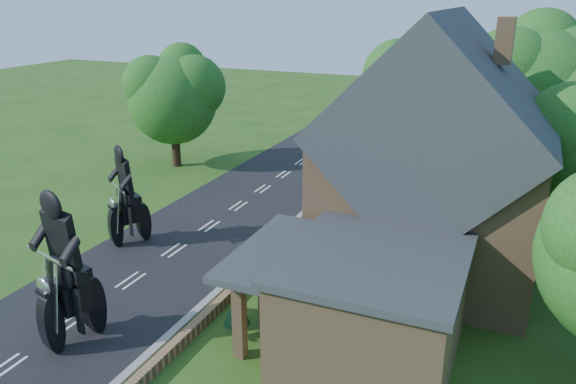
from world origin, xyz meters
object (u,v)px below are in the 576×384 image
at_px(garden_wall, 281,245).
at_px(motorcycle_lead, 74,320).
at_px(motorcycle_follow, 130,229).
at_px(annex, 369,303).
at_px(house, 435,166).

bearing_deg(garden_wall, motorcycle_lead, -110.15).
height_order(garden_wall, motorcycle_lead, motorcycle_lead).
bearing_deg(motorcycle_follow, annex, -165.13).
height_order(house, motorcycle_lead, house).
bearing_deg(house, annex, -95.24).
xyz_separation_m(garden_wall, motorcycle_follow, (-6.57, -2.06, 0.49)).
bearing_deg(motorcycle_follow, garden_wall, -130.58).
distance_m(garden_wall, annex, 8.19).
height_order(motorcycle_lead, motorcycle_follow, motorcycle_lead).
distance_m(house, motorcycle_follow, 13.62).
relative_size(house, annex, 1.45).
distance_m(annex, motorcycle_follow, 12.75).
bearing_deg(garden_wall, motorcycle_follow, -162.58).
xyz_separation_m(house, motorcycle_follow, (-12.76, -3.06, -3.65)).
relative_size(annex, motorcycle_lead, 4.14).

